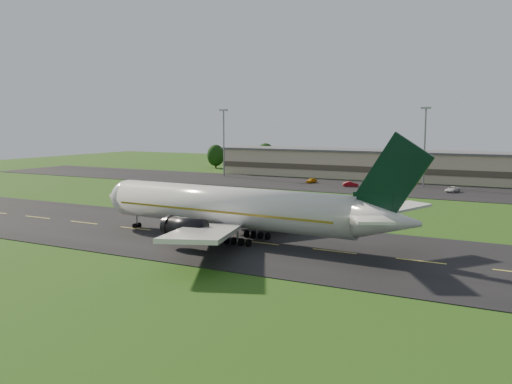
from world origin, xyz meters
The scene contains 10 objects.
ground centered at (0.00, 0.00, 0.00)m, with size 360.00×360.00×0.00m, color #224310.
taxiway centered at (0.00, 0.00, 0.05)m, with size 220.00×30.00×0.10m, color black.
apron centered at (0.00, 72.00, 0.05)m, with size 260.00×30.00×0.10m, color black.
airliner centered at (-3.96, -0.03, 4.66)m, with size 51.29×42.15×15.57m.
terminal centered at (6.40, 96.18, 3.99)m, with size 145.00×16.00×8.40m.
light_mast_west centered at (-55.00, 80.00, 12.74)m, with size 2.40×1.20×20.35m.
light_mast_centre centered at (5.00, 80.00, 12.74)m, with size 2.40×1.20×20.35m.
service_vehicle_a centered at (-23.74, 74.54, 0.75)m, with size 1.53×3.80×1.30m, color orange.
service_vehicle_b centered at (-11.35, 70.91, 0.75)m, with size 1.38×3.94×1.30m, color maroon.
service_vehicle_c centered at (13.57, 71.57, 0.75)m, with size 2.17×4.71×1.31m, color silver.
Camera 1 is at (36.38, -68.20, 16.80)m, focal length 40.00 mm.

